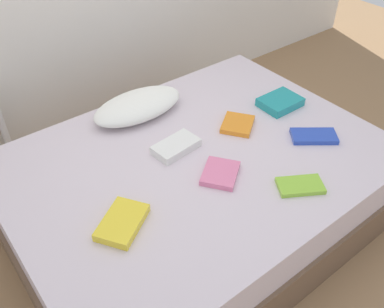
{
  "coord_description": "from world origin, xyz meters",
  "views": [
    {
      "loc": [
        -1.06,
        -1.31,
        1.91
      ],
      "look_at": [
        0.0,
        0.05,
        0.48
      ],
      "focal_mm": 38.98,
      "sensor_mm": 36.0,
      "label": 1
    }
  ],
  "objects_px": {
    "bed": "(197,190)",
    "textbook_yellow": "(122,222)",
    "textbook_orange": "(238,124)",
    "textbook_blue": "(314,136)",
    "textbook_teal": "(280,102)",
    "textbook_white": "(176,146)",
    "textbook_pink": "(220,173)",
    "pillow": "(138,106)",
    "textbook_lime": "(300,186)"
  },
  "relations": [
    {
      "from": "bed",
      "to": "textbook_yellow",
      "type": "height_order",
      "value": "textbook_yellow"
    },
    {
      "from": "textbook_yellow",
      "to": "textbook_orange",
      "type": "xyz_separation_m",
      "value": [
        0.9,
        0.24,
        -0.01
      ]
    },
    {
      "from": "textbook_blue",
      "to": "textbook_teal",
      "type": "height_order",
      "value": "textbook_teal"
    },
    {
      "from": "textbook_blue",
      "to": "textbook_white",
      "type": "relative_size",
      "value": 1.0
    },
    {
      "from": "textbook_white",
      "to": "textbook_orange",
      "type": "bearing_deg",
      "value": -12.24
    },
    {
      "from": "textbook_blue",
      "to": "textbook_orange",
      "type": "relative_size",
      "value": 1.28
    },
    {
      "from": "textbook_pink",
      "to": "textbook_orange",
      "type": "bearing_deg",
      "value": -0.47
    },
    {
      "from": "bed",
      "to": "textbook_orange",
      "type": "distance_m",
      "value": 0.44
    },
    {
      "from": "textbook_white",
      "to": "pillow",
      "type": "bearing_deg",
      "value": 80.92
    },
    {
      "from": "textbook_pink",
      "to": "pillow",
      "type": "bearing_deg",
      "value": 56.14
    },
    {
      "from": "textbook_lime",
      "to": "textbook_orange",
      "type": "height_order",
      "value": "textbook_orange"
    },
    {
      "from": "textbook_white",
      "to": "textbook_yellow",
      "type": "bearing_deg",
      "value": -156.29
    },
    {
      "from": "textbook_orange",
      "to": "pillow",
      "type": "bearing_deg",
      "value": 94.29
    },
    {
      "from": "textbook_pink",
      "to": "textbook_lime",
      "type": "height_order",
      "value": "textbook_pink"
    },
    {
      "from": "textbook_yellow",
      "to": "textbook_orange",
      "type": "relative_size",
      "value": 1.25
    },
    {
      "from": "bed",
      "to": "textbook_yellow",
      "type": "distance_m",
      "value": 0.64
    },
    {
      "from": "textbook_blue",
      "to": "textbook_orange",
      "type": "xyz_separation_m",
      "value": [
        -0.26,
        0.34,
        0.0
      ]
    },
    {
      "from": "textbook_orange",
      "to": "textbook_lime",
      "type": "bearing_deg",
      "value": -136.36
    },
    {
      "from": "textbook_lime",
      "to": "textbook_yellow",
      "type": "bearing_deg",
      "value": -170.91
    },
    {
      "from": "textbook_white",
      "to": "textbook_pink",
      "type": "bearing_deg",
      "value": -85.75
    },
    {
      "from": "textbook_blue",
      "to": "textbook_white",
      "type": "distance_m",
      "value": 0.77
    },
    {
      "from": "textbook_orange",
      "to": "bed",
      "type": "bearing_deg",
      "value": 155.18
    },
    {
      "from": "textbook_teal",
      "to": "textbook_pink",
      "type": "bearing_deg",
      "value": -159.53
    },
    {
      "from": "textbook_yellow",
      "to": "textbook_lime",
      "type": "xyz_separation_m",
      "value": [
        0.8,
        -0.32,
        -0.01
      ]
    },
    {
      "from": "pillow",
      "to": "textbook_blue",
      "type": "relative_size",
      "value": 2.29
    },
    {
      "from": "textbook_orange",
      "to": "textbook_teal",
      "type": "bearing_deg",
      "value": -35.66
    },
    {
      "from": "pillow",
      "to": "textbook_white",
      "type": "bearing_deg",
      "value": -93.2
    },
    {
      "from": "textbook_orange",
      "to": "textbook_white",
      "type": "relative_size",
      "value": 0.78
    },
    {
      "from": "pillow",
      "to": "textbook_teal",
      "type": "relative_size",
      "value": 2.32
    },
    {
      "from": "textbook_yellow",
      "to": "textbook_white",
      "type": "xyz_separation_m",
      "value": [
        0.5,
        0.28,
        0.0
      ]
    },
    {
      "from": "textbook_white",
      "to": "textbook_teal",
      "type": "relative_size",
      "value": 1.02
    },
    {
      "from": "textbook_yellow",
      "to": "textbook_blue",
      "type": "distance_m",
      "value": 1.17
    },
    {
      "from": "textbook_pink",
      "to": "textbook_orange",
      "type": "relative_size",
      "value": 1.03
    },
    {
      "from": "textbook_teal",
      "to": "textbook_yellow",
      "type": "bearing_deg",
      "value": -168.74
    },
    {
      "from": "textbook_lime",
      "to": "textbook_white",
      "type": "distance_m",
      "value": 0.67
    },
    {
      "from": "textbook_blue",
      "to": "textbook_white",
      "type": "height_order",
      "value": "textbook_white"
    },
    {
      "from": "textbook_yellow",
      "to": "textbook_blue",
      "type": "relative_size",
      "value": 0.98
    },
    {
      "from": "textbook_orange",
      "to": "textbook_pink",
      "type": "bearing_deg",
      "value": -179.94
    },
    {
      "from": "bed",
      "to": "textbook_blue",
      "type": "relative_size",
      "value": 8.09
    },
    {
      "from": "bed",
      "to": "textbook_white",
      "type": "distance_m",
      "value": 0.3
    },
    {
      "from": "textbook_yellow",
      "to": "textbook_white",
      "type": "height_order",
      "value": "textbook_white"
    },
    {
      "from": "bed",
      "to": "pillow",
      "type": "xyz_separation_m",
      "value": [
        -0.04,
        0.52,
        0.31
      ]
    },
    {
      "from": "pillow",
      "to": "textbook_teal",
      "type": "bearing_deg",
      "value": -31.69
    },
    {
      "from": "pillow",
      "to": "textbook_pink",
      "type": "height_order",
      "value": "pillow"
    },
    {
      "from": "textbook_blue",
      "to": "textbook_lime",
      "type": "relative_size",
      "value": 1.13
    },
    {
      "from": "textbook_blue",
      "to": "textbook_teal",
      "type": "distance_m",
      "value": 0.36
    },
    {
      "from": "textbook_teal",
      "to": "textbook_lime",
      "type": "bearing_deg",
      "value": -128.79
    },
    {
      "from": "textbook_orange",
      "to": "textbook_white",
      "type": "height_order",
      "value": "textbook_white"
    },
    {
      "from": "bed",
      "to": "textbook_pink",
      "type": "distance_m",
      "value": 0.33
    },
    {
      "from": "textbook_lime",
      "to": "textbook_orange",
      "type": "bearing_deg",
      "value": 110.32
    }
  ]
}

